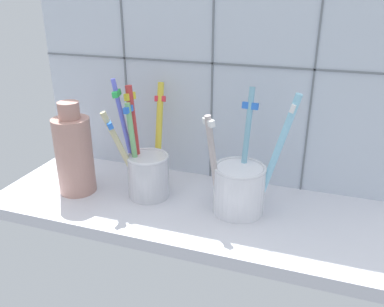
% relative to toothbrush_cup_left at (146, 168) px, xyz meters
% --- Properties ---
extents(counter_slab, '(0.64, 0.22, 0.02)m').
position_rel_toothbrush_cup_left_xyz_m(counter_slab, '(0.08, -0.01, -0.06)').
color(counter_slab, silver).
rests_on(counter_slab, ground).
extents(tile_wall_back, '(0.64, 0.02, 0.45)m').
position_rel_toothbrush_cup_left_xyz_m(tile_wall_back, '(0.08, 0.11, 0.16)').
color(tile_wall_back, silver).
rests_on(tile_wall_back, ground).
extents(toothbrush_cup_left, '(0.09, 0.14, 0.19)m').
position_rel_toothbrush_cup_left_xyz_m(toothbrush_cup_left, '(0.00, 0.00, 0.00)').
color(toothbrush_cup_left, silver).
rests_on(toothbrush_cup_left, counter_slab).
extents(toothbrush_cup_right, '(0.13, 0.09, 0.19)m').
position_rel_toothbrush_cup_left_xyz_m(toothbrush_cup_right, '(0.15, -0.00, -0.00)').
color(toothbrush_cup_right, white).
rests_on(toothbrush_cup_right, counter_slab).
extents(ceramic_vase, '(0.06, 0.06, 0.15)m').
position_rel_toothbrush_cup_left_xyz_m(ceramic_vase, '(-0.12, -0.03, 0.02)').
color(ceramic_vase, tan).
rests_on(ceramic_vase, counter_slab).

